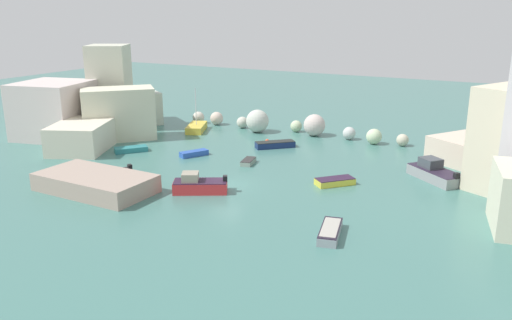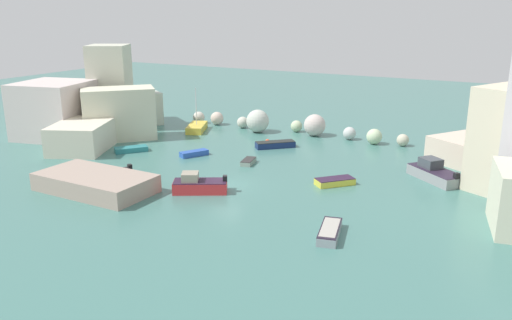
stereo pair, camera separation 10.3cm
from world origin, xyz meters
name	(u,v)px [view 1 (the left image)]	position (x,y,z in m)	size (l,w,h in m)	color
cove_water	(228,186)	(0.00, 0.00, 0.00)	(160.00, 160.00, 0.00)	#42766E
cliff_headland_left	(91,108)	(-24.65, 8.94, 3.16)	(20.01, 21.91, 10.41)	beige
rock_breakwater	(291,125)	(-3.31, 20.16, 1.11)	(32.34, 4.52, 2.80)	beige
stone_dock	(96,183)	(-9.00, -6.38, 0.74)	(9.79, 5.13, 1.48)	tan
channel_buoy	(267,141)	(-3.63, 14.58, 0.27)	(0.54, 0.54, 0.54)	#E04C28
moored_boat_0	(131,149)	(-14.87, 4.66, 0.26)	(3.19, 3.47, 0.53)	teal
moored_boat_1	(248,162)	(-1.66, 6.63, 0.23)	(1.46, 2.44, 0.47)	gray
moored_boat_2	(99,177)	(-10.47, -4.53, 0.52)	(4.67, 5.84, 1.37)	navy
moored_boat_3	(330,231)	(11.41, -5.60, 0.34)	(2.11, 4.06, 0.64)	#8D959C
moored_boat_4	(194,153)	(-8.01, 6.47, 0.27)	(2.27, 3.06, 0.54)	#2B54B5
moored_boat_5	(275,144)	(-2.11, 13.49, 0.35)	(4.02, 3.91, 0.70)	navy
moored_boat_6	(199,185)	(-1.26, -2.50, 0.62)	(4.77, 3.77, 1.69)	red
moored_boat_7	(196,128)	(-14.32, 16.11, 0.43)	(3.63, 5.01, 5.40)	gold
moored_boat_8	(435,173)	(15.36, 10.16, 0.64)	(5.49, 5.10, 1.82)	gray
moored_boat_9	(335,181)	(8.03, 4.64, 0.30)	(3.31, 3.42, 0.60)	gold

